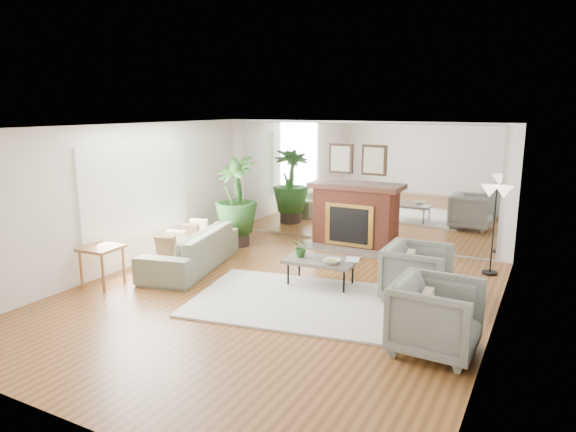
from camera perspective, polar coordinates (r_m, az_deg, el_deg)
The scene contains 18 objects.
ground at distance 7.69m, azimuth -1.68°, elevation -9.12°, with size 7.00×7.00×0.00m, color brown.
wall_left at distance 9.16m, azimuth -18.27°, elevation 1.84°, with size 0.02×7.00×2.50m, color silver.
wall_right at distance 6.44m, azimuth 22.10°, elevation -2.55°, with size 0.02×7.00×2.50m, color silver.
wall_back at distance 10.46m, azimuth 7.72°, elevation 3.55°, with size 6.00×0.02×2.50m, color silver.
mirror_panel at distance 10.44m, azimuth 7.69°, elevation 3.54°, with size 5.40×0.04×2.40m, color silver.
window_panel at distance 9.40m, azimuth -16.44°, elevation 2.83°, with size 0.04×2.40×1.50m, color #B2E09E.
fireplace at distance 10.35m, azimuth 7.19°, elevation 0.16°, with size 1.85×0.83×2.05m.
area_rug at distance 7.54m, azimuth 1.00°, elevation -9.42°, with size 2.95×2.11×0.03m, color beige.
coffee_table at distance 8.09m, azimuth 3.65°, elevation -5.05°, with size 1.14×0.72×0.44m.
sofa at distance 9.14m, azimuth -10.74°, elevation -3.61°, with size 2.33×0.91×0.68m, color gray.
armchair_back at distance 7.73m, azimuth 14.16°, elevation -6.13°, with size 0.88×0.91×0.83m, color gray.
armchair_front at distance 6.19m, azimuth 16.15°, elevation -10.71°, with size 0.92×0.95×0.86m, color gray.
side_table at distance 8.56m, azimuth -20.02°, elevation -3.88°, with size 0.59×0.59×0.64m.
potted_ficus at distance 10.37m, azimuth -5.82°, elevation 1.94°, with size 1.04×1.04×1.81m.
floor_lamp at distance 9.10m, azimuth 22.12°, elevation 1.78°, with size 0.49×0.27×1.51m.
tabletop_plant at distance 8.13m, azimuth 1.50°, elevation -3.55°, with size 0.27×0.24×0.30m, color #336123.
fruit_bowl at distance 7.86m, azimuth 4.87°, elevation -5.04°, with size 0.27×0.27×0.07m, color #905B39.
book at distance 8.05m, azimuth 6.46°, elevation -4.82°, with size 0.21×0.28×0.02m, color #905B39.
Camera 1 is at (3.54, -6.24, 2.78)m, focal length 32.00 mm.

